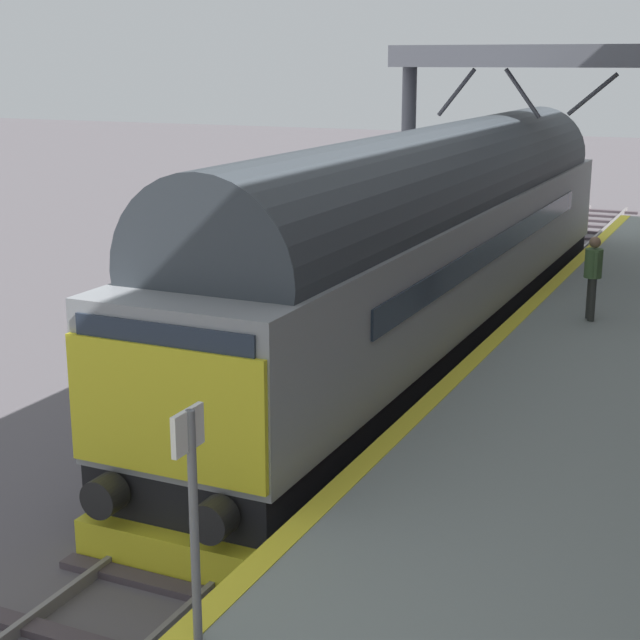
# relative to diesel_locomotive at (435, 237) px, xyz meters

# --- Properties ---
(ground_plane) EXTENTS (140.00, 140.00, 0.00)m
(ground_plane) POSITION_rel_diesel_locomotive_xyz_m (-0.00, -7.49, -2.49)
(ground_plane) COLOR #595358
(ground_plane) RESTS_ON ground
(track_main) EXTENTS (2.50, 60.00, 0.15)m
(track_main) POSITION_rel_diesel_locomotive_xyz_m (-0.00, -7.49, -2.43)
(track_main) COLOR slate
(track_main) RESTS_ON ground
(station_platform) EXTENTS (4.00, 44.00, 1.01)m
(station_platform) POSITION_rel_diesel_locomotive_xyz_m (3.60, -7.49, -1.99)
(station_platform) COLOR gray
(station_platform) RESTS_ON ground
(diesel_locomotive) EXTENTS (2.74, 19.94, 4.68)m
(diesel_locomotive) POSITION_rel_diesel_locomotive_xyz_m (0.00, 0.00, 0.00)
(diesel_locomotive) COLOR black
(diesel_locomotive) RESTS_ON ground
(platform_number_sign) EXTENTS (0.10, 0.44, 2.14)m
(platform_number_sign) POSITION_rel_diesel_locomotive_xyz_m (1.91, -12.22, -0.07)
(platform_number_sign) COLOR slate
(platform_number_sign) RESTS_ON station_platform
(waiting_passenger) EXTENTS (0.44, 0.48, 1.64)m
(waiting_passenger) POSITION_rel_diesel_locomotive_xyz_m (3.06, 0.47, -0.50)
(waiting_passenger) COLOR #333632
(waiting_passenger) RESTS_ON station_platform
(overhead_footbridge) EXTENTS (9.30, 2.00, 6.26)m
(overhead_footbridge) POSITION_rel_diesel_locomotive_xyz_m (2.05, 5.00, 3.08)
(overhead_footbridge) COLOR slate
(overhead_footbridge) RESTS_ON ground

